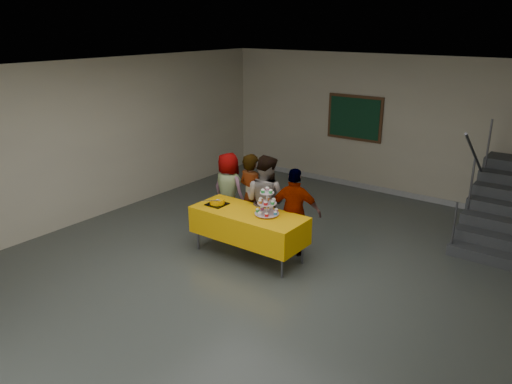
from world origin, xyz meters
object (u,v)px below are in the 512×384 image
Objects in this scene: noticeboard at (355,118)px; schoolchild_c at (265,201)px; schoolchild_d at (295,212)px; bake_table at (249,224)px; schoolchild_a at (229,191)px; schoolchild_b at (251,197)px; staircase at (512,209)px; cupcake_stand at (267,205)px; bear_cake at (217,201)px.

schoolchild_c is at bearing -86.25° from noticeboard.
schoolchild_c is 0.61m from schoolchild_d.
bake_table is 0.59m from schoolchild_c.
schoolchild_a is at bearing -30.21° from schoolchild_d.
schoolchild_c is 1.21× the size of noticeboard.
bake_table is at bearing 134.27° from schoolchild_b.
schoolchild_a is 5.06m from staircase.
schoolchild_a is at bearing 152.19° from cupcake_stand.
bake_table is 0.78m from schoolchild_b.
schoolchild_a is (-0.43, 0.82, -0.12)m from bear_cake.
bear_cake is 0.70m from schoolchild_b.
bear_cake is 5.22m from staircase.
cupcake_stand is 0.29× the size of schoolchild_b.
schoolchild_d is at bearing 62.64° from cupcake_stand.
staircase is at bearing -130.89° from schoolchild_b.
staircase is at bearing -152.53° from schoolchild_d.
cupcake_stand is 4.35m from noticeboard.
schoolchild_d is at bearing -176.21° from schoolchild_b.
schoolchild_d is (0.23, 0.45, -0.21)m from cupcake_stand.
staircase is (2.68, 2.97, -0.24)m from schoolchild_d.
noticeboard reaches higher than schoolchild_b.
schoolchild_c is 1.08× the size of schoolchild_d.
bake_table is at bearing 3.69° from bear_cake.
staircase is (4.27, 2.70, -0.22)m from schoolchild_a.
schoolchild_a is 1.62m from schoolchild_d.
bake_table is 0.68m from bear_cake.
schoolchild_b is at bearing -13.88° from schoolchild_c.
staircase is (2.91, 3.42, -0.45)m from cupcake_stand.
schoolchild_d is at bearing -77.42° from noticeboard.
bake_table is at bearing -85.96° from noticeboard.
schoolchild_c reaches higher than bear_cake.
bear_cake is at bearing 120.70° from schoolchild_a.
bear_cake is 0.15× the size of staircase.
staircase is at bearing -13.33° from noticeboard.
bake_table is 4.45m from noticeboard.
bear_cake is at bearing 4.63° from schoolchild_d.
bear_cake is 0.81m from schoolchild_c.
noticeboard is (0.11, 3.69, 0.84)m from schoolchild_b.
schoolchild_d is (1.60, -0.27, 0.02)m from schoolchild_a.
noticeboard is (0.75, 3.54, 0.89)m from schoolchild_a.
schoolchild_b reaches higher than bake_table.
schoolchild_c reaches higher than schoolchild_d.
schoolchild_c is (0.99, -0.24, 0.08)m from schoolchild_a.
noticeboard is at bearing 85.87° from bear_cake.
noticeboard is at bearing 94.04° from bake_table.
schoolchild_c is (0.35, -0.08, 0.02)m from schoolchild_b.
bear_cake is 0.25× the size of schoolchild_d.
bear_cake is 0.25× the size of schoolchild_a.
schoolchild_c is at bearing -23.94° from schoolchild_d.
bear_cake is at bearing 45.65° from schoolchild_c.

